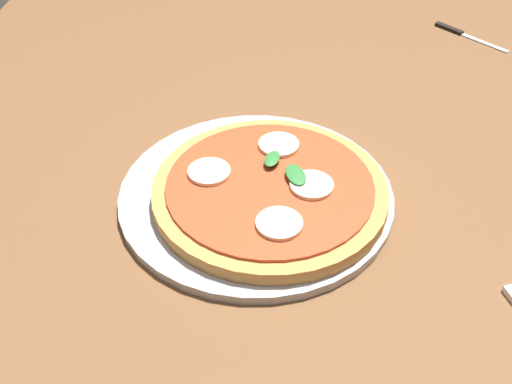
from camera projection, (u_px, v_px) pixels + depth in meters
name	position (u px, v px, depth m)	size (l,w,h in m)	color
dining_table	(265.00, 283.00, 0.75)	(1.55, 1.14, 0.74)	brown
serving_tray	(256.00, 194.00, 0.75)	(0.34, 0.34, 0.01)	#B2B2B7
pizza	(267.00, 190.00, 0.73)	(0.29, 0.29, 0.03)	tan
knife	(462.00, 34.00, 1.10)	(0.11, 0.12, 0.01)	black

